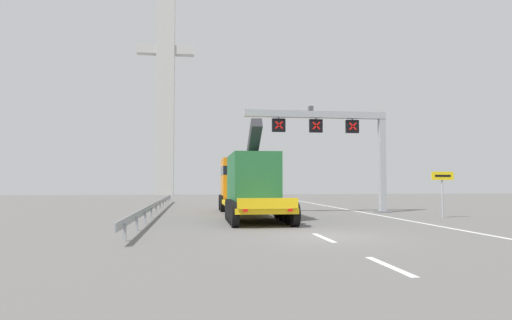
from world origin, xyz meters
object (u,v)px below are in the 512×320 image
Objects in this scene: overhead_lane_gantry at (337,132)px; exit_sign_yellow at (442,184)px; heavy_haul_truck_yellow at (247,182)px; bridge_pylon_distant at (166,76)px.

exit_sign_yellow is at bearing -48.00° from overhead_lane_gantry.
overhead_lane_gantry reaches higher than heavy_haul_truck_yellow.
bridge_pylon_distant is at bearing 110.73° from exit_sign_yellow.
overhead_lane_gantry is 0.69× the size of heavy_haul_truck_yellow.
bridge_pylon_distant is (-18.46, 48.75, 17.06)m from exit_sign_yellow.
heavy_haul_truck_yellow is (-6.13, -1.19, -3.28)m from overhead_lane_gantry.
overhead_lane_gantry reaches higher than exit_sign_yellow.
bridge_pylon_distant is (-13.99, 43.80, 13.71)m from overhead_lane_gantry.
bridge_pylon_distant reaches higher than heavy_haul_truck_yellow.
bridge_pylon_distant is (-7.86, 44.99, 17.00)m from heavy_haul_truck_yellow.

